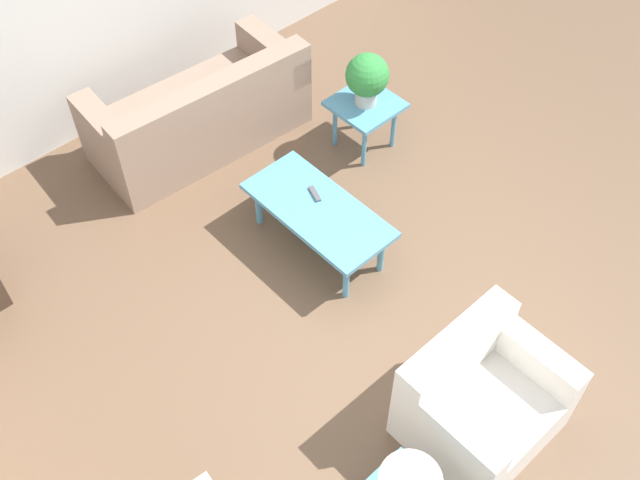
{
  "coord_description": "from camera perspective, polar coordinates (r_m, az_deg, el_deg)",
  "views": [
    {
      "loc": [
        -2.13,
        2.59,
        4.54
      ],
      "look_at": [
        0.31,
        0.33,
        0.55
      ],
      "focal_mm": 42.0,
      "sensor_mm": 36.0,
      "label": 1
    }
  ],
  "objects": [
    {
      "name": "remote_control",
      "position": [
        5.64,
        -0.4,
        3.54
      ],
      "size": [
        0.16,
        0.09,
        0.02
      ],
      "color": "#4C4C51",
      "rests_on": "coffee_table"
    },
    {
      "name": "sofa",
      "position": [
        6.57,
        -9.08,
        9.41
      ],
      "size": [
        0.97,
        1.9,
        0.81
      ],
      "rotation": [
        0.0,
        0.0,
        1.5
      ],
      "color": "gray",
      "rests_on": "ground_plane"
    },
    {
      "name": "potted_plant",
      "position": [
        6.2,
        3.61,
        12.29
      ],
      "size": [
        0.36,
        0.36,
        0.47
      ],
      "color": "#B2ADA3",
      "rests_on": "side_table_plant"
    },
    {
      "name": "side_table_plant",
      "position": [
        6.41,
        3.46,
        9.92
      ],
      "size": [
        0.53,
        0.53,
        0.47
      ],
      "color": "teal",
      "rests_on": "ground_plane"
    },
    {
      "name": "armchair",
      "position": [
        4.88,
        12.02,
        -11.81
      ],
      "size": [
        0.77,
        0.91,
        0.77
      ],
      "rotation": [
        0.0,
        0.0,
        -1.58
      ],
      "color": "silver",
      "rests_on": "ground_plane"
    },
    {
      "name": "ground_plane",
      "position": [
        5.64,
        4.64,
        -3.63
      ],
      "size": [
        14.0,
        14.0,
        0.0
      ],
      "primitive_type": "plane",
      "color": "brown"
    },
    {
      "name": "coffee_table",
      "position": [
        5.59,
        -0.15,
        2.12
      ],
      "size": [
        1.18,
        0.55,
        0.43
      ],
      "color": "teal",
      "rests_on": "ground_plane"
    }
  ]
}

